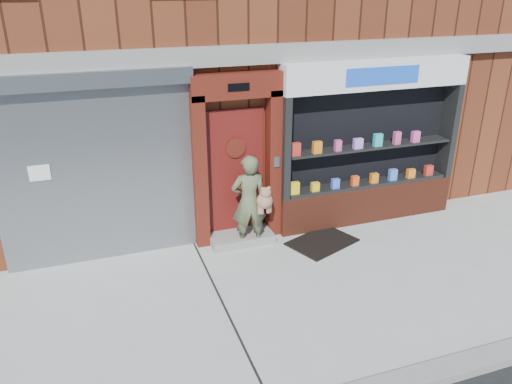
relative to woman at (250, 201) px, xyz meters
name	(u,v)px	position (x,y,z in m)	size (l,w,h in m)	color
ground	(323,285)	(0.63, -1.54, -0.82)	(80.00, 80.00, 0.00)	#9E9E99
curb	(408,381)	(0.63, -3.69, -0.76)	(60.00, 0.30, 0.12)	gray
shutter_bay	(95,158)	(-2.37, 0.39, 0.90)	(3.10, 0.30, 3.04)	gray
red_door_bay	(237,160)	(-0.12, 0.32, 0.64)	(1.52, 0.58, 2.90)	#4E150D
pharmacy_bay	(369,150)	(2.38, 0.27, 0.55)	(3.50, 0.41, 3.00)	maroon
woman	(250,201)	(0.00, 0.00, 0.00)	(0.68, 0.50, 1.63)	#545C3C
doormat	(322,242)	(1.21, -0.35, -0.80)	(1.12, 0.78, 0.03)	black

